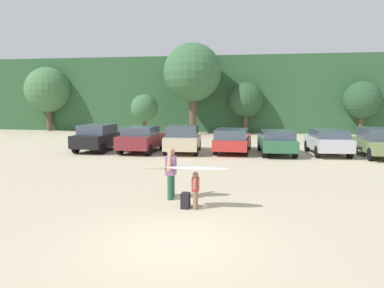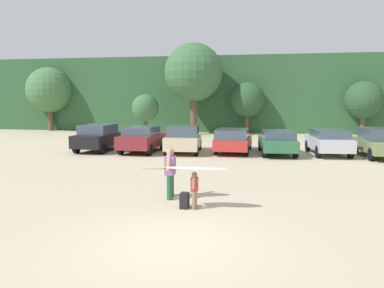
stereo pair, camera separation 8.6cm
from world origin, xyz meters
The scene contains 19 objects.
ground_plane centered at (0.00, 0.00, 0.00)m, with size 120.00×120.00×0.00m, color #C1B293.
hillside_ridge centered at (0.00, 34.24, 3.63)m, with size 108.00×12.00×7.26m, color #2D5633.
tree_center centered at (-18.98, 27.69, 4.09)m, with size 4.52×4.52×6.37m.
tree_right centered at (-8.07, 24.74, 2.39)m, with size 2.40×2.40×3.61m.
tree_center_left centered at (-3.95, 25.93, 5.52)m, with size 5.17×5.17×8.13m.
tree_center_right centered at (0.76, 27.51, 3.10)m, with size 3.20×3.20×4.71m.
tree_far_left centered at (10.84, 27.66, 3.12)m, with size 3.28×3.28×4.77m.
parked_car_black centered at (-7.83, 14.09, 0.85)m, with size 2.06×4.00×1.64m.
parked_car_maroon centered at (-5.01, 13.99, 0.81)m, with size 2.11×4.07×1.56m.
parked_car_champagne centered at (-2.53, 14.19, 0.82)m, with size 2.25×4.18×1.63m.
parked_car_red centered at (0.39, 14.68, 0.77)m, with size 2.06×4.65×1.47m.
parked_car_forest_green centered at (2.93, 14.45, 0.76)m, with size 2.16×4.63×1.41m.
parked_car_silver centered at (5.81, 14.77, 0.79)m, with size 2.21×4.23×1.45m.
parked_car_olive_green centered at (8.37, 14.34, 0.84)m, with size 1.97×4.46×1.60m.
person_adult centered at (-0.89, 3.76, 0.93)m, with size 0.32×0.77×1.64m.
person_child centered at (0.07, 2.77, 0.62)m, with size 0.21×0.48×1.09m.
surfboard_cream centered at (-0.81, 3.83, 0.98)m, with size 2.12×1.06×0.23m.
surfboard_white centered at (0.16, 2.68, 1.22)m, with size 1.82×0.58×0.08m.
backpack_dropped centered at (-0.23, 2.79, 0.22)m, with size 0.24×0.34×0.45m.
Camera 1 is at (1.79, -7.91, 3.18)m, focal length 35.65 mm.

